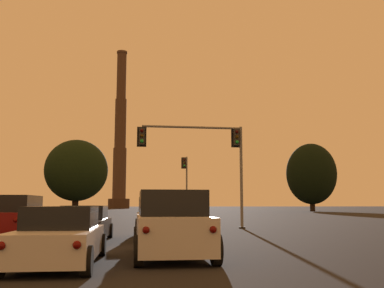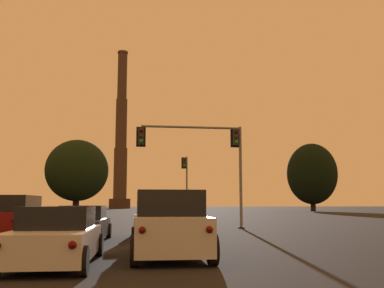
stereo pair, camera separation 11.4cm
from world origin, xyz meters
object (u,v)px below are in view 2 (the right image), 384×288
object	(u,v)px
suv_right_lane_second	(168,225)
traffic_light_overhead_right	(206,149)
pickup_truck_right_lane_front	(162,220)
sedan_center_lane_second	(57,237)
smokestack	(121,145)
traffic_light_far_right	(186,178)
suv_left_lane_front	(11,218)
sedan_center_lane_front	(83,225)

from	to	relation	value
suv_right_lane_second	traffic_light_overhead_right	size ratio (longest dim) A/B	0.73
pickup_truck_right_lane_front	sedan_center_lane_second	size ratio (longest dim) A/B	1.18
pickup_truck_right_lane_front	smokestack	world-z (taller)	smokestack
pickup_truck_right_lane_front	traffic_light_far_right	distance (m)	29.36
suv_left_lane_front	smokestack	xyz separation A→B (m)	(2.28, 139.61, 21.34)
pickup_truck_right_lane_front	suv_right_lane_second	distance (m)	7.20
suv_left_lane_front	traffic_light_far_right	bearing A→B (deg)	71.01
sedan_center_lane_second	traffic_light_overhead_right	xyz separation A→B (m)	(6.54, 15.62, 4.23)
suv_left_lane_front	suv_right_lane_second	bearing A→B (deg)	-48.12
suv_left_lane_front	traffic_light_far_right	size ratio (longest dim) A/B	0.74
sedan_center_lane_front	traffic_light_far_right	world-z (taller)	traffic_light_far_right
pickup_truck_right_lane_front	traffic_light_overhead_right	bearing A→B (deg)	62.67
pickup_truck_right_lane_front	smokestack	distance (m)	141.46
suv_right_lane_second	traffic_light_overhead_right	distance (m)	15.36
suv_right_lane_second	sedan_center_lane_second	world-z (taller)	suv_right_lane_second
sedan_center_lane_front	smokestack	bearing A→B (deg)	93.18
sedan_center_lane_front	traffic_light_far_right	xyz separation A→B (m)	(8.07, 30.09, 3.69)
pickup_truck_right_lane_front	sedan_center_lane_front	bearing A→B (deg)	-160.73
sedan_center_lane_second	traffic_light_far_right	xyz separation A→B (m)	(8.03, 37.19, 3.69)
sedan_center_lane_front	pickup_truck_right_lane_front	bearing A→B (deg)	24.88
sedan_center_lane_front	traffic_light_far_right	distance (m)	31.37
traffic_light_overhead_right	suv_right_lane_second	bearing A→B (deg)	-104.25
traffic_light_far_right	traffic_light_overhead_right	size ratio (longest dim) A/B	0.99
suv_right_lane_second	sedan_center_lane_second	xyz separation A→B (m)	(-2.89, -1.24, -0.23)
sedan_center_lane_second	smokestack	world-z (taller)	smokestack
pickup_truck_right_lane_front	suv_left_lane_front	world-z (taller)	suv_left_lane_front
suv_right_lane_second	sedan_center_lane_second	bearing A→B (deg)	-155.82
traffic_light_overhead_right	traffic_light_far_right	bearing A→B (deg)	86.05
traffic_light_far_right	traffic_light_overhead_right	bearing A→B (deg)	-93.95
smokestack	sedan_center_lane_front	bearing A→B (deg)	-89.66
sedan_center_lane_front	suv_right_lane_second	distance (m)	6.55
sedan_center_lane_front	sedan_center_lane_second	bearing A→B (deg)	-86.82
sedan_center_lane_front	traffic_light_overhead_right	size ratio (longest dim) A/B	0.71
suv_right_lane_second	suv_left_lane_front	world-z (taller)	same
sedan_center_lane_front	traffic_light_far_right	bearing A→B (deg)	77.82
sedan_center_lane_front	smokestack	world-z (taller)	smokestack
pickup_truck_right_lane_front	smokestack	size ratio (longest dim) A/B	0.10
suv_right_lane_second	traffic_light_overhead_right	bearing A→B (deg)	76.69
sedan_center_lane_second	traffic_light_overhead_right	world-z (taller)	traffic_light_overhead_right
suv_right_lane_second	smokestack	bearing A→B (deg)	92.41
pickup_truck_right_lane_front	sedan_center_lane_second	bearing A→B (deg)	-113.89
sedan_center_lane_front	sedan_center_lane_second	size ratio (longest dim) A/B	1.01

